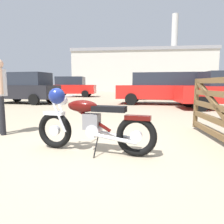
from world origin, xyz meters
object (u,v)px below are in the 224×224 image
pale_sedan_back (160,87)px  dark_sedan_left (162,87)px  white_estate_far (25,88)px  vintage_motorcycle (89,123)px  silver_sedan_mid (73,86)px  bystander (0,89)px

pale_sedan_back → dark_sedan_left: pale_sedan_back is taller
dark_sedan_left → white_estate_far: white_estate_far is taller
pale_sedan_back → white_estate_far: (-7.99, -4.51, 0.00)m
pale_sedan_back → white_estate_far: bearing=36.1°
vintage_motorcycle → dark_sedan_left: 8.93m
dark_sedan_left → vintage_motorcycle: bearing=81.4°
dark_sedan_left → white_estate_far: (-7.84, -0.64, -0.02)m
pale_sedan_back → silver_sedan_mid: 7.81m
bystander → pale_sedan_back: size_ratio=0.41×
vintage_motorcycle → bystander: (-2.26, 0.91, 0.53)m
bystander → pale_sedan_back: (4.25, 11.69, -0.10)m
bystander → silver_sedan_mid: bearing=-123.0°
silver_sedan_mid → bystander: bearing=-82.2°
vintage_motorcycle → pale_sedan_back: pale_sedan_back is taller
vintage_motorcycle → dark_sedan_left: size_ratio=0.43×
white_estate_far → bystander: bearing=123.2°
bystander → vintage_motorcycle: bearing=111.9°
bystander → dark_sedan_left: size_ratio=0.35×
white_estate_far → vintage_motorcycle: bearing=132.3°
dark_sedan_left → white_estate_far: bearing=8.0°
bystander → pale_sedan_back: bearing=-156.1°
bystander → dark_sedan_left: (4.10, 7.82, -0.08)m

